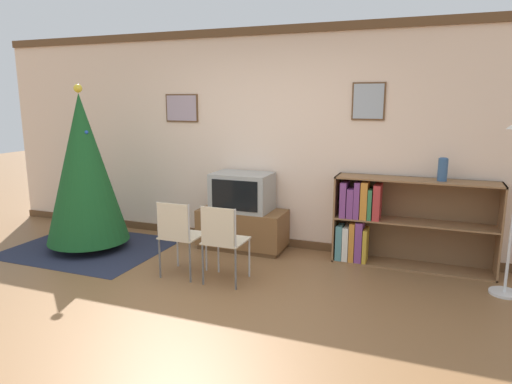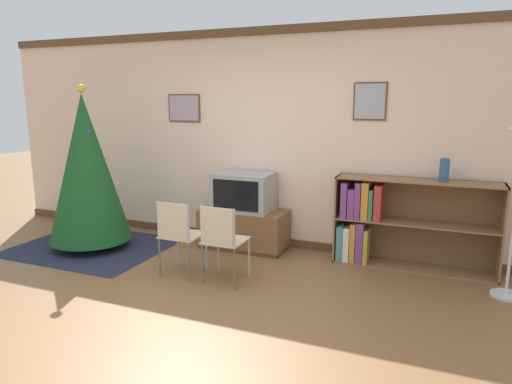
{
  "view_description": "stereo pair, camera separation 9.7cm",
  "coord_description": "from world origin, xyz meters",
  "px_view_note": "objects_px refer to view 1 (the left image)",
  "views": [
    {
      "loc": [
        1.89,
        -3.24,
        1.85
      ],
      "look_at": [
        0.19,
        1.16,
        0.88
      ],
      "focal_mm": 32.0,
      "sensor_mm": 36.0,
      "label": 1
    },
    {
      "loc": [
        1.98,
        -3.21,
        1.85
      ],
      "look_at": [
        0.19,
        1.16,
        0.88
      ],
      "focal_mm": 32.0,
      "sensor_mm": 36.0,
      "label": 2
    }
  ],
  "objects_px": {
    "folding_chair_right": "(223,239)",
    "vase": "(443,169)",
    "folding_chair_left": "(178,234)",
    "christmas_tree": "(84,169)",
    "bookshelf": "(384,221)",
    "tv_console": "(243,229)",
    "television": "(242,192)"
  },
  "relations": [
    {
      "from": "folding_chair_left",
      "to": "vase",
      "type": "bearing_deg",
      "value": 25.33
    },
    {
      "from": "christmas_tree",
      "to": "tv_console",
      "type": "bearing_deg",
      "value": 21.09
    },
    {
      "from": "tv_console",
      "to": "television",
      "type": "relative_size",
      "value": 1.51
    },
    {
      "from": "folding_chair_left",
      "to": "vase",
      "type": "height_order",
      "value": "vase"
    },
    {
      "from": "folding_chair_left",
      "to": "vase",
      "type": "xyz_separation_m",
      "value": [
        2.52,
        1.19,
        0.65
      ]
    },
    {
      "from": "christmas_tree",
      "to": "folding_chair_right",
      "type": "distance_m",
      "value": 2.17
    },
    {
      "from": "christmas_tree",
      "to": "tv_console",
      "type": "xyz_separation_m",
      "value": [
        1.8,
        0.7,
        -0.76
      ]
    },
    {
      "from": "christmas_tree",
      "to": "television",
      "type": "bearing_deg",
      "value": 21.02
    },
    {
      "from": "christmas_tree",
      "to": "vase",
      "type": "relative_size",
      "value": 8.12
    },
    {
      "from": "christmas_tree",
      "to": "folding_chair_left",
      "type": "height_order",
      "value": "christmas_tree"
    },
    {
      "from": "tv_console",
      "to": "christmas_tree",
      "type": "bearing_deg",
      "value": -158.91
    },
    {
      "from": "christmas_tree",
      "to": "folding_chair_right",
      "type": "relative_size",
      "value": 2.46
    },
    {
      "from": "television",
      "to": "folding_chair_right",
      "type": "bearing_deg",
      "value": -77.22
    },
    {
      "from": "folding_chair_left",
      "to": "vase",
      "type": "distance_m",
      "value": 2.86
    },
    {
      "from": "television",
      "to": "vase",
      "type": "relative_size",
      "value": 2.88
    },
    {
      "from": "christmas_tree",
      "to": "tv_console",
      "type": "relative_size",
      "value": 1.86
    },
    {
      "from": "folding_chair_right",
      "to": "vase",
      "type": "height_order",
      "value": "vase"
    },
    {
      "from": "television",
      "to": "folding_chair_left",
      "type": "bearing_deg",
      "value": -102.78
    },
    {
      "from": "tv_console",
      "to": "bookshelf",
      "type": "height_order",
      "value": "bookshelf"
    },
    {
      "from": "television",
      "to": "bookshelf",
      "type": "xyz_separation_m",
      "value": [
        1.7,
        0.08,
        -0.23
      ]
    },
    {
      "from": "television",
      "to": "tv_console",
      "type": "bearing_deg",
      "value": 90.0
    },
    {
      "from": "television",
      "to": "bookshelf",
      "type": "bearing_deg",
      "value": 2.83
    },
    {
      "from": "bookshelf",
      "to": "vase",
      "type": "height_order",
      "value": "vase"
    },
    {
      "from": "christmas_tree",
      "to": "television",
      "type": "distance_m",
      "value": 1.95
    },
    {
      "from": "christmas_tree",
      "to": "bookshelf",
      "type": "xyz_separation_m",
      "value": [
        3.5,
        0.78,
        -0.51
      ]
    },
    {
      "from": "bookshelf",
      "to": "folding_chair_right",
      "type": "bearing_deg",
      "value": -140.34
    },
    {
      "from": "folding_chair_left",
      "to": "christmas_tree",
      "type": "bearing_deg",
      "value": 164.73
    },
    {
      "from": "christmas_tree",
      "to": "folding_chair_left",
      "type": "xyz_separation_m",
      "value": [
        1.55,
        -0.42,
        -0.54
      ]
    },
    {
      "from": "folding_chair_right",
      "to": "folding_chair_left",
      "type": "bearing_deg",
      "value": 180.0
    },
    {
      "from": "television",
      "to": "folding_chair_right",
      "type": "xyz_separation_m",
      "value": [
        0.25,
        -1.12,
        -0.25
      ]
    },
    {
      "from": "vase",
      "to": "television",
      "type": "bearing_deg",
      "value": -178.05
    },
    {
      "from": "folding_chair_left",
      "to": "bookshelf",
      "type": "bearing_deg",
      "value": 31.56
    }
  ]
}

